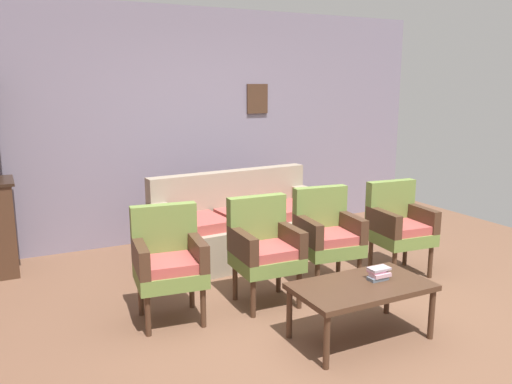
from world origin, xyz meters
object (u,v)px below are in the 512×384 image
armchair_row_middle (168,259)px  book_stack_on_table (379,274)px  armchair_by_doorway (399,224)px  armchair_near_couch_end (264,246)px  coffee_table (361,290)px  floral_couch (242,227)px  armchair_near_cabinet (327,233)px

armchair_row_middle → book_stack_on_table: 1.61m
armchair_row_middle → armchair_by_doorway: 2.31m
armchair_near_couch_end → book_stack_on_table: armchair_near_couch_end is taller
armchair_near_couch_end → armchair_by_doorway: size_ratio=1.00×
coffee_table → floral_couch: bearing=89.7°
armchair_near_couch_end → armchair_by_doorway: same height
armchair_row_middle → armchair_near_couch_end: (0.82, -0.05, 0.00)m
armchair_by_doorway → book_stack_on_table: (-1.00, -0.90, -0.03)m
floral_couch → book_stack_on_table: 2.04m
armchair_near_couch_end → book_stack_on_table: bearing=-60.3°
armchair_near_cabinet → armchair_by_doorway: bearing=-4.2°
floral_couch → armchair_row_middle: (-1.16, -1.11, 0.17)m
armchair_near_cabinet → armchair_row_middle: bearing=-178.6°
armchair_by_doorway → coffee_table: 1.49m
armchair_near_couch_end → armchair_by_doorway: 1.50m
armchair_by_doorway → book_stack_on_table: bearing=-137.9°
armchair_near_cabinet → coffee_table: size_ratio=0.90×
armchair_near_cabinet → coffee_table: (-0.37, -0.98, -0.12)m
coffee_table → armchair_near_couch_end: bearing=110.2°
coffee_table → book_stack_on_table: (0.17, 0.02, 0.09)m
floral_couch → armchair_row_middle: 1.61m
armchair_row_middle → armchair_near_couch_end: bearing=-3.7°
armchair_row_middle → armchair_near_couch_end: same height
armchair_near_cabinet → coffee_table: armchair_near_cabinet is taller
armchair_near_couch_end → floral_couch: bearing=73.7°
coffee_table → book_stack_on_table: size_ratio=5.68×
armchair_row_middle → armchair_near_couch_end: 0.82m
book_stack_on_table → armchair_near_couch_end: bearing=119.7°
armchair_near_couch_end → book_stack_on_table: 1.00m
floral_couch → armchair_near_cabinet: bearing=-71.5°
armchair_row_middle → armchair_near_cabinet: bearing=1.4°
armchair_near_couch_end → armchair_near_cabinet: bearing=7.4°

